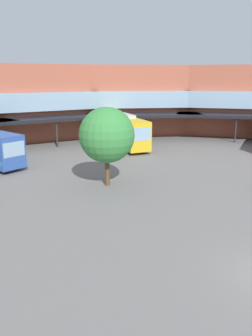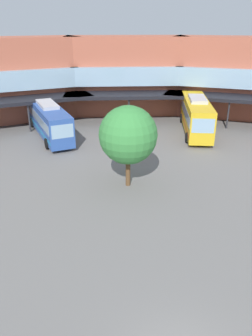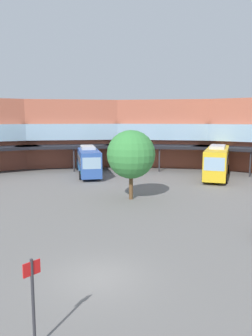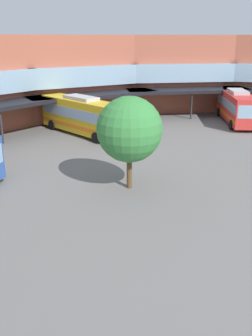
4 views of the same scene
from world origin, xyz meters
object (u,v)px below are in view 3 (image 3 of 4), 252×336
Objects in this scene: plaza_tree at (132,154)px; stop_sign_post at (33,295)px; bus_3 at (88,160)px; bus_4 at (218,161)px.

plaza_tree is 2.09× the size of stop_sign_post.
plaza_tree reaches higher than bus_3.
bus_4 is at bearing 65.73° from stop_sign_post.
bus_3 is 16.48m from bus_4.
bus_3 is 4.10× the size of stop_sign_post.
stop_sign_post is at bearing -7.13° from bus_3.
stop_sign_post is (-3.34, -20.02, -2.27)m from plaza_tree.
plaza_tree is at bearing -25.39° from bus_4.
bus_4 is at bearing 46.41° from plaza_tree.
plaza_tree is at bearing 10.68° from bus_3.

